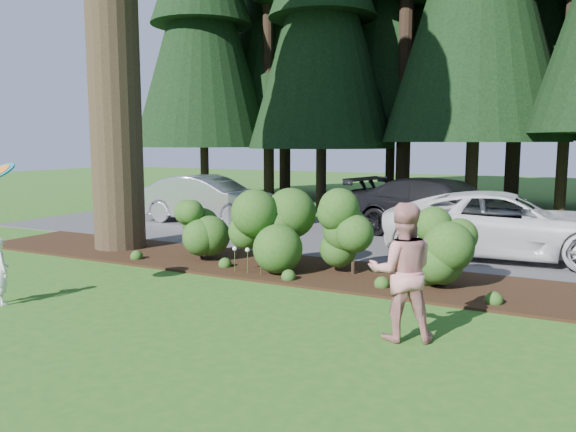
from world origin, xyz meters
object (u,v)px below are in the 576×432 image
object	(u,v)px
car_silver_wagon	(209,199)
car_dark_suv	(445,208)
car_white_suv	(505,225)
child	(0,271)
adult	(402,272)

from	to	relation	value
car_silver_wagon	car_dark_suv	distance (m)	7.53
car_white_suv	child	bearing A→B (deg)	132.69
car_white_suv	child	distance (m)	10.32
car_silver_wagon	car_dark_suv	bearing A→B (deg)	-88.62
car_white_suv	child	xyz separation A→B (m)	(-6.92, -7.66, -0.22)
car_silver_wagon	car_white_suv	world-z (taller)	car_silver_wagon
car_white_suv	car_dark_suv	size ratio (longest dim) A/B	0.96
car_silver_wagon	child	bearing A→B (deg)	-168.02
car_silver_wagon	car_dark_suv	xyz separation A→B (m)	(7.52, 0.49, 0.04)
car_white_suv	car_dark_suv	world-z (taller)	car_dark_suv
car_silver_wagon	child	size ratio (longest dim) A/B	4.20
car_white_suv	adult	xyz separation A→B (m)	(-0.64, -6.29, 0.15)
car_dark_suv	child	distance (m)	11.03
car_white_suv	car_silver_wagon	bearing A→B (deg)	75.02
adult	child	bearing A→B (deg)	-10.68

